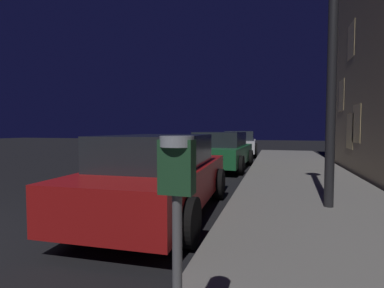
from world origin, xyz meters
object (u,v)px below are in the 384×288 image
object	(u,v)px
car_red	(160,174)
car_white	(240,143)
car_green	(221,150)
street_lamp	(334,2)
parking_meter	(177,195)

from	to	relation	value
car_red	car_white	bearing A→B (deg)	90.01
car_green	street_lamp	distance (m)	6.79
car_green	street_lamp	world-z (taller)	street_lamp
parking_meter	car_white	world-z (taller)	parking_meter
car_red	car_green	bearing A→B (deg)	90.03
car_red	car_white	xyz separation A→B (m)	(-0.00, 12.28, -0.01)
car_red	car_green	distance (m)	6.12
parking_meter	car_red	world-z (taller)	parking_meter
car_red	street_lamp	bearing A→B (deg)	15.00
car_green	car_white	size ratio (longest dim) A/B	0.91
parking_meter	car_white	xyz separation A→B (m)	(-1.47, 15.53, -0.46)
car_red	street_lamp	world-z (taller)	street_lamp
car_white	street_lamp	xyz separation A→B (m)	(2.93, -11.50, 3.01)
car_green	street_lamp	xyz separation A→B (m)	(2.93, -5.34, 3.01)
car_green	parking_meter	bearing A→B (deg)	-81.08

